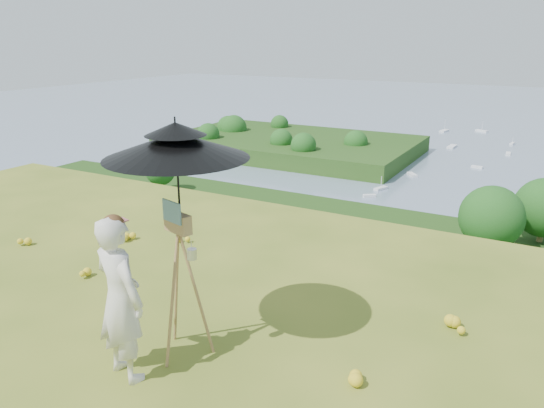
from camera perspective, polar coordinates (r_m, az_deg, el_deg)
The scene contains 9 objects.
shoreline_tier at distance 86.01m, azimuth 23.09°, elevation -10.99°, with size 170.00×28.00×8.00m, color gray.
peninsula at distance 178.50m, azimuth 2.09°, elevation 7.19°, with size 90.00×60.00×12.00m, color #16370F, non-canonical shape.
slope_trees at distance 40.98m, azimuth 19.78°, elevation -9.71°, with size 110.00×50.00×6.00m, color #1C5218, non-canonical shape.
harbor_town at distance 83.26m, azimuth 23.63°, elevation -7.04°, with size 110.00×22.00×5.00m, color silver, non-canonical shape.
moored_boats at distance 167.46m, azimuth 22.51°, elevation 3.54°, with size 140.00×140.00×0.70m, color white, non-canonical shape.
painter at distance 5.05m, azimuth -16.03°, elevation -9.77°, with size 0.58×0.38×1.59m, color silver.
field_easel at distance 5.25m, azimuth -9.75°, elevation -8.02°, with size 0.61×0.61×1.62m, color olive, non-canonical shape.
sun_umbrella at distance 4.91m, azimuth -10.10°, elevation 3.17°, with size 1.33×1.33×1.05m, color black, non-canonical shape.
painter_cap at distance 4.76m, azimuth -16.78°, elevation -1.71°, with size 0.20×0.24×0.10m, color #C7706D, non-canonical shape.
Camera 1 is at (4.65, -1.49, 3.05)m, focal length 35.00 mm.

